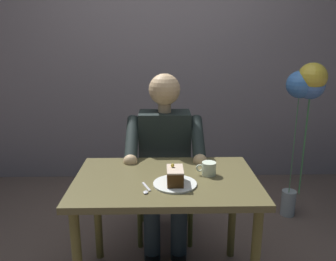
{
  "coord_description": "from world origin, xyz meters",
  "views": [
    {
      "loc": [
        0.03,
        1.75,
        1.47
      ],
      "look_at": [
        -0.01,
        -0.1,
        0.96
      ],
      "focal_mm": 35.94,
      "sensor_mm": 36.0,
      "label": 1
    }
  ],
  "objects_px": {
    "cake_slice": "(175,176)",
    "coffee_cup": "(209,168)",
    "dining_table": "(166,193)",
    "dessert_spoon": "(146,190)",
    "chair": "(165,170)",
    "seated_person": "(165,159)",
    "balloon_display": "(306,95)"
  },
  "relations": [
    {
      "from": "dining_table",
      "to": "cake_slice",
      "type": "height_order",
      "value": "cake_slice"
    },
    {
      "from": "chair",
      "to": "cake_slice",
      "type": "bearing_deg",
      "value": 93.71
    },
    {
      "from": "chair",
      "to": "cake_slice",
      "type": "relative_size",
      "value": 6.31
    },
    {
      "from": "chair",
      "to": "balloon_display",
      "type": "height_order",
      "value": "balloon_display"
    },
    {
      "from": "cake_slice",
      "to": "balloon_display",
      "type": "distance_m",
      "value": 1.39
    },
    {
      "from": "cake_slice",
      "to": "coffee_cup",
      "type": "xyz_separation_m",
      "value": [
        -0.2,
        -0.13,
        -0.01
      ]
    },
    {
      "from": "balloon_display",
      "to": "dessert_spoon",
      "type": "bearing_deg",
      "value": 38.27
    },
    {
      "from": "seated_person",
      "to": "dessert_spoon",
      "type": "height_order",
      "value": "seated_person"
    },
    {
      "from": "dining_table",
      "to": "chair",
      "type": "bearing_deg",
      "value": -90.0
    },
    {
      "from": "cake_slice",
      "to": "dessert_spoon",
      "type": "distance_m",
      "value": 0.17
    },
    {
      "from": "dining_table",
      "to": "balloon_display",
      "type": "xyz_separation_m",
      "value": [
        -1.09,
        -0.79,
        0.43
      ]
    },
    {
      "from": "dining_table",
      "to": "seated_person",
      "type": "distance_m",
      "value": 0.47
    },
    {
      "from": "dining_table",
      "to": "balloon_display",
      "type": "height_order",
      "value": "balloon_display"
    },
    {
      "from": "dessert_spoon",
      "to": "balloon_display",
      "type": "distance_m",
      "value": 1.56
    },
    {
      "from": "seated_person",
      "to": "balloon_display",
      "type": "distance_m",
      "value": 1.2
    },
    {
      "from": "dining_table",
      "to": "coffee_cup",
      "type": "bearing_deg",
      "value": -170.06
    },
    {
      "from": "seated_person",
      "to": "cake_slice",
      "type": "bearing_deg",
      "value": 94.84
    },
    {
      "from": "dining_table",
      "to": "cake_slice",
      "type": "relative_size",
      "value": 7.26
    },
    {
      "from": "seated_person",
      "to": "dining_table",
      "type": "bearing_deg",
      "value": 90.0
    },
    {
      "from": "dessert_spoon",
      "to": "chair",
      "type": "bearing_deg",
      "value": -97.5
    },
    {
      "from": "dining_table",
      "to": "coffee_cup",
      "type": "height_order",
      "value": "coffee_cup"
    },
    {
      "from": "seated_person",
      "to": "balloon_display",
      "type": "xyz_separation_m",
      "value": [
        -1.09,
        -0.31,
        0.4
      ]
    },
    {
      "from": "dining_table",
      "to": "seated_person",
      "type": "height_order",
      "value": "seated_person"
    },
    {
      "from": "cake_slice",
      "to": "chair",
      "type": "bearing_deg",
      "value": -86.29
    },
    {
      "from": "chair",
      "to": "seated_person",
      "type": "relative_size",
      "value": 0.72
    },
    {
      "from": "dining_table",
      "to": "dessert_spoon",
      "type": "xyz_separation_m",
      "value": [
        0.11,
        0.16,
        0.1
      ]
    },
    {
      "from": "chair",
      "to": "coffee_cup",
      "type": "relative_size",
      "value": 7.7
    },
    {
      "from": "balloon_display",
      "to": "seated_person",
      "type": "bearing_deg",
      "value": 16.08
    },
    {
      "from": "coffee_cup",
      "to": "cake_slice",
      "type": "bearing_deg",
      "value": 33.84
    },
    {
      "from": "chair",
      "to": "dessert_spoon",
      "type": "relative_size",
      "value": 6.31
    },
    {
      "from": "cake_slice",
      "to": "dessert_spoon",
      "type": "height_order",
      "value": "cake_slice"
    },
    {
      "from": "dining_table",
      "to": "balloon_display",
      "type": "distance_m",
      "value": 1.41
    }
  ]
}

